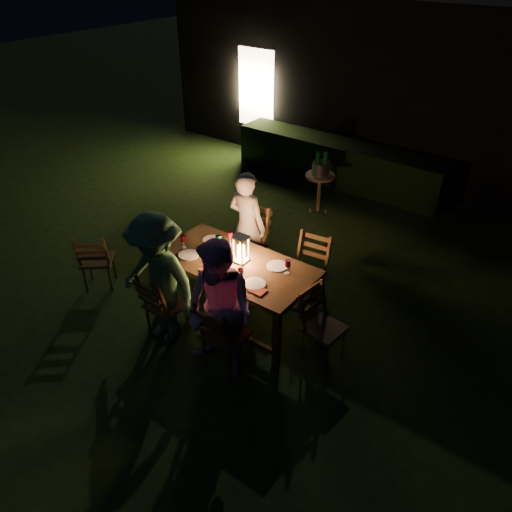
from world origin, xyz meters
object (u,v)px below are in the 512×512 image
Objects in this scene: chair_end at (322,337)px; person_opp_right at (220,311)px; chair_near_right at (225,346)px; chair_far_right at (306,283)px; person_opp_left at (158,280)px; dining_table at (236,268)px; lantern at (241,251)px; bottle_table at (219,246)px; person_house_side at (247,226)px; chair_far_left at (245,256)px; bottle_bucket_a at (317,166)px; chair_near_left at (166,315)px; side_table at (320,179)px; bottle_bucket_b at (325,166)px; chair_spare at (99,269)px; ice_bucket at (321,168)px.

person_opp_right is at bearing -36.93° from chair_end.
chair_far_right is at bearing 85.26° from chair_near_right.
dining_table is at bearing 61.24° from person_opp_left.
chair_far_right is at bearing 55.61° from lantern.
person_opp_right is at bearing -49.26° from bottle_table.
chair_far_left is at bearing 91.57° from person_house_side.
chair_near_right is 0.52m from person_opp_right.
chair_near_right is at bearing -47.46° from bottle_table.
chair_near_left is at bearing -86.22° from bottle_bucket_a.
chair_end is (1.23, 0.01, -0.45)m from dining_table.
bottle_table reaches higher than chair_near_right.
chair_far_right is (0.54, 0.77, -0.43)m from dining_table.
person_opp_right is 4.07m from side_table.
person_opp_left is 3.96m from bottle_bucket_b.
person_opp_left is at bearing 90.00° from person_house_side.
side_table is (-0.20, 3.91, -0.22)m from person_opp_left.
chair_spare is (-2.34, 0.15, -0.02)m from chair_near_right.
lantern is at bearing -75.97° from bottle_bucket_a.
person_opp_right is at bearing 78.98° from chair_far_right.
chair_end is (0.69, -0.76, -0.02)m from chair_far_right.
chair_far_left is at bearing 92.03° from chair_near_left.
chair_near_left is at bearing -58.75° from chair_end.
side_table is at bearing -85.32° from person_house_side.
chair_spare is at bearing -107.89° from bottle_bucket_a.
lantern is (0.50, 0.87, 0.14)m from person_opp_left.
bottle_bucket_b is (0.05, 0.04, 0.24)m from side_table.
dining_table is at bearing 61.74° from chair_near_left.
chair_far_right is 0.59× the size of person_opp_right.
chair_near_right is 1.23m from bottle_table.
chair_near_left reaches higher than side_table.
bottle_table is (0.20, -0.82, 0.16)m from person_house_side.
chair_far_right is at bearing -62.75° from side_table.
chair_far_left is at bearing 104.68° from bottle_table.
bottle_table is 0.93× the size of ice_bucket.
person_house_side is at bearing 90.00° from person_opp_left.
chair_far_right is at bearing -62.75° from ice_bucket.
dining_table is 2.14× the size of chair_spare.
lantern is at bearing -21.82° from chair_spare.
person_house_side is at bearing -109.34° from chair_end.
chair_far_left is 1.12× the size of chair_far_right.
bottle_table is at bearing -20.18° from chair_spare.
person_house_side is 2.29m from side_table.
chair_end is at bearing -59.61° from bottle_bucket_b.
person_opp_left is at bearing -87.02° from side_table.
dining_table is at bearing -83.29° from chair_end.
chair_near_left is (-0.45, -0.77, -0.44)m from dining_table.
bottle_bucket_b is (-0.15, 3.95, 0.02)m from person_opp_left.
chair_far_right is 1.03m from chair_end.
chair_near_right is 1.13m from lantern.
chair_near_left is at bearing -87.76° from bottle_bucket_b.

